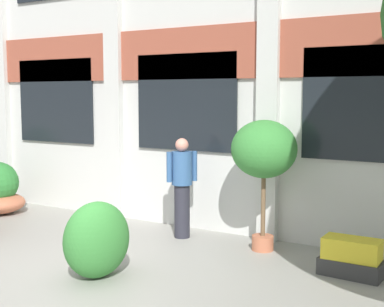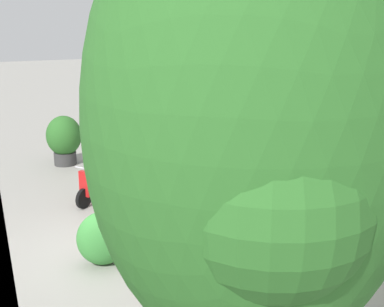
{
  "view_description": "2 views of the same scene",
  "coord_description": "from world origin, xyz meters",
  "px_view_note": "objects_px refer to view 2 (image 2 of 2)",
  "views": [
    {
      "loc": [
        4.99,
        -5.22,
        2.39
      ],
      "look_at": [
        1.08,
        1.23,
        1.55
      ],
      "focal_mm": 50.0,
      "sensor_mm": 36.0,
      "label": 1
    },
    {
      "loc": [
        9.29,
        -1.86,
        4.54
      ],
      "look_at": [
        -0.33,
        1.99,
        1.7
      ],
      "focal_mm": 50.0,
      "sensor_mm": 36.0,
      "label": 2
    }
  ],
  "objects_px": {
    "potted_plant_ribbed_drum": "(64,138)",
    "scooter_second_parked": "(116,146)",
    "broadleaf_tree": "(250,131)",
    "potted_plant_terracotta_small": "(250,193)",
    "scooter_near_curb": "(98,184)",
    "resident_by_doorway": "(214,200)",
    "potted_plant_wide_bowl": "(137,168)",
    "topiary_hedge": "(103,238)"
  },
  "relations": [
    {
      "from": "potted_plant_terracotta_small",
      "to": "resident_by_doorway",
      "type": "relative_size",
      "value": 1.2
    },
    {
      "from": "potted_plant_wide_bowl",
      "to": "scooter_second_parked",
      "type": "relative_size",
      "value": 0.76
    },
    {
      "from": "broadleaf_tree",
      "to": "topiary_hedge",
      "type": "xyz_separation_m",
      "value": [
        -4.89,
        -0.33,
        -3.0
      ]
    },
    {
      "from": "scooter_near_curb",
      "to": "scooter_second_parked",
      "type": "bearing_deg",
      "value": -149.8
    },
    {
      "from": "broadleaf_tree",
      "to": "potted_plant_terracotta_small",
      "type": "height_order",
      "value": "broadleaf_tree"
    },
    {
      "from": "potted_plant_ribbed_drum",
      "to": "resident_by_doorway",
      "type": "relative_size",
      "value": 0.88
    },
    {
      "from": "potted_plant_terracotta_small",
      "to": "resident_by_doorway",
      "type": "xyz_separation_m",
      "value": [
        -1.46,
        -0.01,
        -0.63
      ]
    },
    {
      "from": "potted_plant_wide_bowl",
      "to": "resident_by_doorway",
      "type": "height_order",
      "value": "resident_by_doorway"
    },
    {
      "from": "resident_by_doorway",
      "to": "scooter_second_parked",
      "type": "bearing_deg",
      "value": -137.55
    },
    {
      "from": "scooter_near_curb",
      "to": "potted_plant_terracotta_small",
      "type": "bearing_deg",
      "value": 70.85
    },
    {
      "from": "broadleaf_tree",
      "to": "scooter_near_curb",
      "type": "xyz_separation_m",
      "value": [
        -8.15,
        0.27,
        -3.07
      ]
    },
    {
      "from": "broadleaf_tree",
      "to": "potted_plant_wide_bowl",
      "type": "xyz_separation_m",
      "value": [
        -9.13,
        1.53,
        -3.06
      ]
    },
    {
      "from": "potted_plant_wide_bowl",
      "to": "scooter_second_parked",
      "type": "height_order",
      "value": "potted_plant_wide_bowl"
    },
    {
      "from": "potted_plant_terracotta_small",
      "to": "potted_plant_wide_bowl",
      "type": "xyz_separation_m",
      "value": [
        -5.6,
        -0.39,
        -1.08
      ]
    },
    {
      "from": "potted_plant_terracotta_small",
      "to": "topiary_hedge",
      "type": "distance_m",
      "value": 2.82
    },
    {
      "from": "potted_plant_ribbed_drum",
      "to": "scooter_second_parked",
      "type": "relative_size",
      "value": 1.07
    },
    {
      "from": "resident_by_doorway",
      "to": "topiary_hedge",
      "type": "height_order",
      "value": "resident_by_doorway"
    },
    {
      "from": "potted_plant_wide_bowl",
      "to": "scooter_second_parked",
      "type": "distance_m",
      "value": 2.5
    },
    {
      "from": "scooter_near_curb",
      "to": "potted_plant_wide_bowl",
      "type": "bearing_deg",
      "value": 178.87
    },
    {
      "from": "broadleaf_tree",
      "to": "scooter_near_curb",
      "type": "height_order",
      "value": "broadleaf_tree"
    },
    {
      "from": "broadleaf_tree",
      "to": "resident_by_doorway",
      "type": "relative_size",
      "value": 3.47
    },
    {
      "from": "potted_plant_ribbed_drum",
      "to": "scooter_near_curb",
      "type": "relative_size",
      "value": 1.31
    },
    {
      "from": "scooter_second_parked",
      "to": "resident_by_doorway",
      "type": "distance_m",
      "value": 6.67
    },
    {
      "from": "broadleaf_tree",
      "to": "resident_by_doorway",
      "type": "bearing_deg",
      "value": 159.02
    },
    {
      "from": "potted_plant_ribbed_drum",
      "to": "scooter_second_parked",
      "type": "distance_m",
      "value": 1.61
    },
    {
      "from": "resident_by_doorway",
      "to": "potted_plant_wide_bowl",
      "type": "bearing_deg",
      "value": -135.0
    },
    {
      "from": "scooter_second_parked",
      "to": "topiary_hedge",
      "type": "xyz_separation_m",
      "value": [
        6.74,
        -1.93,
        0.07
      ]
    },
    {
      "from": "potted_plant_terracotta_small",
      "to": "scooter_near_curb",
      "type": "xyz_separation_m",
      "value": [
        -4.62,
        -1.66,
        -1.09
      ]
    },
    {
      "from": "potted_plant_terracotta_small",
      "to": "scooter_second_parked",
      "type": "height_order",
      "value": "potted_plant_terracotta_small"
    },
    {
      "from": "scooter_near_curb",
      "to": "scooter_second_parked",
      "type": "distance_m",
      "value": 3.73
    },
    {
      "from": "scooter_second_parked",
      "to": "broadleaf_tree",
      "type": "bearing_deg",
      "value": -0.66
    },
    {
      "from": "potted_plant_terracotta_small",
      "to": "resident_by_doorway",
      "type": "height_order",
      "value": "potted_plant_terracotta_small"
    },
    {
      "from": "broadleaf_tree",
      "to": "resident_by_doorway",
      "type": "height_order",
      "value": "broadleaf_tree"
    },
    {
      "from": "broadleaf_tree",
      "to": "potted_plant_terracotta_small",
      "type": "bearing_deg",
      "value": 151.38
    },
    {
      "from": "potted_plant_wide_bowl",
      "to": "topiary_hedge",
      "type": "height_order",
      "value": "potted_plant_wide_bowl"
    },
    {
      "from": "resident_by_doorway",
      "to": "broadleaf_tree",
      "type": "bearing_deg",
      "value": 18.8
    },
    {
      "from": "topiary_hedge",
      "to": "potted_plant_wide_bowl",
      "type": "bearing_deg",
      "value": 156.31
    },
    {
      "from": "potted_plant_terracotta_small",
      "to": "scooter_second_parked",
      "type": "bearing_deg",
      "value": -177.72
    },
    {
      "from": "potted_plant_ribbed_drum",
      "to": "topiary_hedge",
      "type": "bearing_deg",
      "value": -3.06
    },
    {
      "from": "potted_plant_terracotta_small",
      "to": "scooter_second_parked",
      "type": "relative_size",
      "value": 1.46
    },
    {
      "from": "potted_plant_wide_bowl",
      "to": "topiary_hedge",
      "type": "xyz_separation_m",
      "value": [
        4.24,
        -1.86,
        0.06
      ]
    },
    {
      "from": "potted_plant_terracotta_small",
      "to": "resident_by_doorway",
      "type": "bearing_deg",
      "value": -179.52
    }
  ]
}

